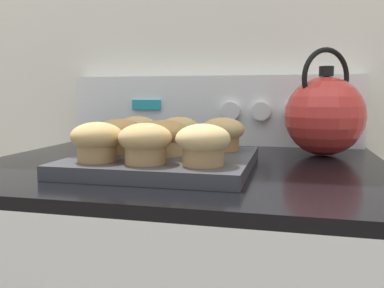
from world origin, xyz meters
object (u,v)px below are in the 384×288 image
Objects in this scene: muffin_r0_c1 at (145,142)px; muffin_r1_c0 at (120,135)px; muffin_r0_c2 at (203,143)px; muffin_pan at (165,161)px; muffin_r0_c0 at (97,141)px; muffin_r1_c1 at (165,137)px; muffin_r2_c2 at (223,133)px; muffin_r2_c0 at (138,131)px; tea_kettle at (325,114)px; muffin_r2_c1 at (179,132)px.

muffin_r1_c0 is at bearing 131.65° from muffin_r0_c1.
muffin_r0_c1 and muffin_r0_c2 have the same top height.
muffin_r0_c0 reaches higher than muffin_pan.
muffin_r1_c1 is at bearing -45.84° from muffin_pan.
muffin_r1_c0 is 1.00× the size of muffin_r2_c2.
muffin_r0_c2 and muffin_r2_c0 have the same top height.
muffin_r0_c2 is 0.17m from muffin_r2_c2.
tea_kettle is (0.28, 0.22, 0.03)m from muffin_r1_c1.
muffin_pan is 0.04m from muffin_r1_c1.
muffin_r2_c0 is 0.37× the size of tea_kettle.
muffin_r0_c1 is 1.00× the size of muffin_r2_c1.
muffin_r2_c2 is (0.09, 0.08, 0.04)m from muffin_pan.
muffin_r2_c1 is (0.00, 0.09, 0.00)m from muffin_r1_c1.
muffin_r0_c0 is 1.00× the size of muffin_r0_c1.
tea_kettle reaches higher than muffin_pan.
muffin_r0_c1 and muffin_r1_c0 have the same top height.
muffin_pan is 3.65× the size of muffin_r0_c2.
muffin_r1_c1 is (0.00, -0.00, 0.04)m from muffin_pan.
muffin_r0_c1 is 1.00× the size of muffin_r1_c0.
muffin_r0_c2 is at bearing -45.49° from muffin_r2_c0.
muffin_r1_c0 is at bearing 177.96° from muffin_r1_c1.
muffin_r1_c1 is (-0.08, 0.08, 0.00)m from muffin_r0_c2.
muffin_r0_c2 and muffin_r1_c1 have the same top height.
muffin_r2_c0 is (-0.17, 0.17, 0.00)m from muffin_r0_c2.
muffin_r2_c1 is (-0.08, 0.17, 0.00)m from muffin_r0_c2.
muffin_r0_c0 is 1.00× the size of muffin_r1_c0.
muffin_r2_c0 is (-0.08, 0.18, 0.00)m from muffin_r0_c1.
muffin_r0_c1 reaches higher than muffin_pan.
muffin_r0_c2 is 0.12m from muffin_r1_c1.
muffin_pan is 0.09m from muffin_r2_c1.
muffin_r0_c2 is (0.17, 0.00, 0.00)m from muffin_r0_c0.
muffin_r0_c0 is at bearing -90.13° from muffin_r2_c0.
muffin_r2_c0 is 0.09m from muffin_r2_c1.
muffin_pan is 3.65× the size of muffin_r1_c0.
muffin_r0_c0 is 0.24m from muffin_r2_c2.
tea_kettle is (0.28, 0.30, 0.03)m from muffin_r0_c1.
muffin_r0_c2 is at bearing -90.65° from muffin_r2_c2.
muffin_r0_c1 is 0.19m from muffin_r2_c2.
muffin_r2_c1 is at bearing 44.40° from muffin_r1_c0.
tea_kettle is at bearing 37.91° from muffin_pan.
muffin_r0_c1 is at bearing -176.77° from muffin_r0_c2.
muffin_r1_c0 is 0.19m from muffin_r2_c2.
muffin_r0_c0 is at bearing -134.57° from muffin_pan.
muffin_r2_c2 is (0.00, 0.17, 0.00)m from muffin_r0_c2.
muffin_r0_c0 is 1.00× the size of muffin_r2_c0.
muffin_r0_c0 and muffin_r2_c0 have the same top height.
muffin_r0_c1 is at bearing -48.35° from muffin_r1_c0.
muffin_r0_c1 and muffin_r1_c1 have the same top height.
muffin_r2_c0 is (-0.08, 0.09, 0.04)m from muffin_pan.
muffin_pan is 3.65× the size of muffin_r1_c1.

